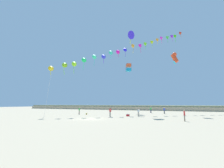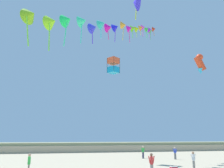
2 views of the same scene
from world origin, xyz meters
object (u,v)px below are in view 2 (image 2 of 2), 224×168
at_px(person_far_left, 175,152).
at_px(large_kite_high_solo, 113,65).
at_px(large_kite_low_lead, 200,63).
at_px(person_far_right, 143,151).
at_px(person_far_center, 29,163).
at_px(person_near_left, 152,163).
at_px(person_mid_center, 193,159).
at_px(large_kite_mid_trail, 136,3).

height_order(person_far_left, large_kite_high_solo, large_kite_high_solo).
distance_m(person_far_left, large_kite_low_lead, 12.54).
distance_m(person_far_right, person_far_center, 18.68).
bearing_deg(person_far_center, large_kite_low_lead, 19.43).
distance_m(person_near_left, person_far_center, 9.35).
bearing_deg(person_mid_center, large_kite_mid_trail, 119.22).
bearing_deg(person_far_left, person_far_right, 147.37).
xyz_separation_m(person_near_left, large_kite_high_solo, (-0.07, 11.69, 11.23)).
bearing_deg(large_kite_low_lead, person_mid_center, -131.93).
xyz_separation_m(person_near_left, person_far_right, (4.94, 14.75, 0.00)).
bearing_deg(person_mid_center, person_near_left, -156.01).
height_order(person_mid_center, large_kite_high_solo, large_kite_high_solo).
distance_m(person_far_right, large_kite_high_solo, 12.67).
bearing_deg(person_far_center, large_kite_mid_trail, 26.06).
bearing_deg(large_kite_mid_trail, person_far_center, -153.94).
xyz_separation_m(large_kite_low_lead, large_kite_high_solo, (-11.70, 2.04, -0.58)).
relative_size(person_far_left, large_kite_mid_trail, 0.47).
height_order(large_kite_low_lead, large_kite_high_solo, large_kite_low_lead).
height_order(person_near_left, large_kite_low_lead, large_kite_low_lead).
xyz_separation_m(person_mid_center, person_far_left, (3.67, 10.22, -0.00)).
xyz_separation_m(large_kite_mid_trail, large_kite_high_solo, (-1.92, 4.00, -7.16)).
xyz_separation_m(person_far_left, large_kite_high_solo, (-8.66, -0.72, 11.27)).
bearing_deg(person_near_left, large_kite_mid_trail, 76.48).
distance_m(person_far_center, large_kite_low_lead, 24.91).
bearing_deg(large_kite_high_solo, person_mid_center, -62.25).
height_order(person_mid_center, large_kite_low_lead, large_kite_low_lead).
distance_m(large_kite_low_lead, large_kite_high_solo, 11.89).
xyz_separation_m(person_far_right, large_kite_low_lead, (6.69, -5.10, 11.81)).
bearing_deg(person_far_left, person_near_left, -124.69).
height_order(person_mid_center, large_kite_mid_trail, large_kite_mid_trail).
distance_m(person_mid_center, person_far_right, 12.56).
xyz_separation_m(person_mid_center, person_far_center, (-13.97, 0.17, 0.02)).
height_order(person_far_left, person_far_center, person_far_center).
height_order(person_far_left, large_kite_mid_trail, large_kite_mid_trail).
distance_m(person_mid_center, large_kite_low_lead, 15.53).
xyz_separation_m(person_near_left, person_far_center, (-9.05, 2.36, -0.02)).
bearing_deg(large_kite_high_solo, large_kite_mid_trail, -64.34).
bearing_deg(person_mid_center, person_far_center, 179.30).
height_order(person_mid_center, person_far_right, person_far_right).
height_order(person_far_right, large_kite_low_lead, large_kite_low_lead).
relative_size(person_mid_center, person_far_center, 0.98).
xyz_separation_m(person_mid_center, large_kite_mid_trail, (-3.08, 5.50, 18.43)).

